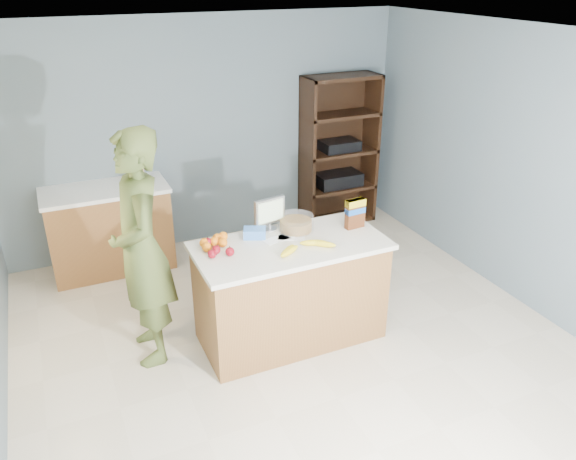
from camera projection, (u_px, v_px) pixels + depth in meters
name	position (u px, v px, depth m)	size (l,w,h in m)	color
floor	(305.00, 355.00, 4.65)	(4.50, 5.00, 0.02)	beige
walls	(308.00, 166.00, 3.94)	(4.52, 5.02, 2.51)	slate
counter_peninsula	(290.00, 295.00, 4.72)	(1.56, 0.76, 0.90)	brown
back_cabinet	(110.00, 229.00, 5.82)	(1.24, 0.62, 0.90)	brown
shelving_unit	(337.00, 153.00, 6.79)	(0.90, 0.40, 1.80)	black
person	(141.00, 250.00, 4.30)	(0.70, 0.46, 1.91)	#475425
knife_block	(138.00, 173.00, 5.68)	(0.12, 0.10, 0.31)	tan
envelopes	(284.00, 238.00, 4.59)	(0.37, 0.20, 0.00)	white
bananas	(303.00, 247.00, 4.40)	(0.50, 0.20, 0.05)	yellow
apples	(216.00, 249.00, 4.34)	(0.21, 0.30, 0.07)	maroon
oranges	(215.00, 241.00, 4.46)	(0.25, 0.21, 0.08)	orange
blue_carton	(255.00, 233.00, 4.60)	(0.18, 0.12, 0.08)	blue
salad_bowl	(296.00, 224.00, 4.72)	(0.30, 0.30, 0.13)	#267219
tv	(270.00, 212.00, 4.68)	(0.28, 0.12, 0.28)	silver
cereal_box	(355.00, 211.00, 4.72)	(0.18, 0.08, 0.26)	#592B14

